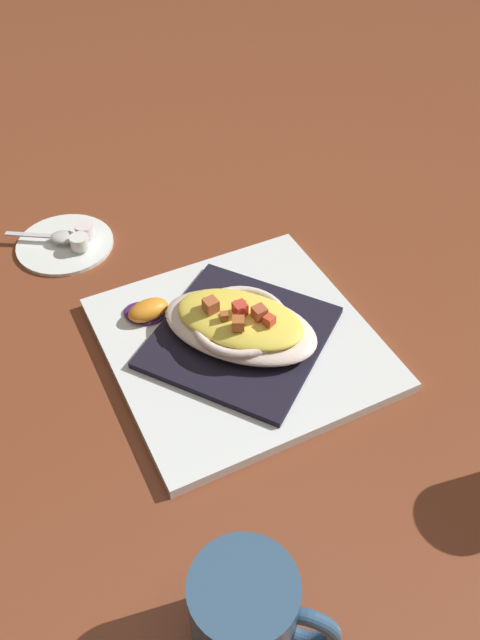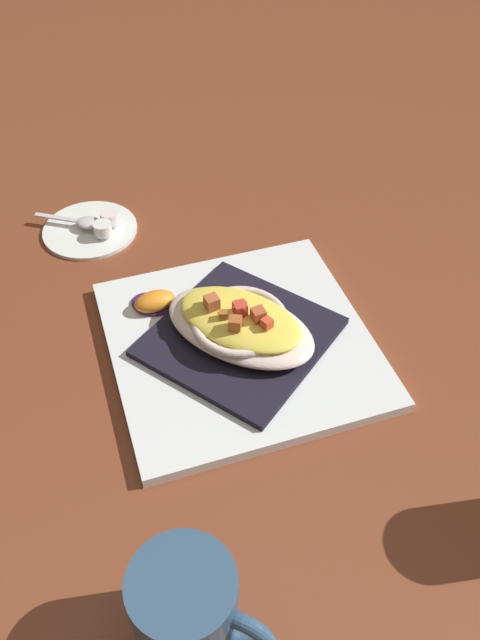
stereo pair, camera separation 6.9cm
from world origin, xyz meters
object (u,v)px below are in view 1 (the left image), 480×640
Objects in this scene: orange_garnish at (147,311)px; creamer_cup_1 at (85,230)px; gratin_dish at (240,323)px; spoon at (59,237)px; creamer_saucer at (65,243)px; square_plate at (240,343)px; coffee_mug at (246,615)px; creamer_cup_0 at (80,242)px.

orange_garnish is 0.18m from creamer_cup_1.
gratin_dish is 0.30m from spoon.
creamer_saucer is at bearing 23.78° from gratin_dish.
spoon is (0.19, 0.05, -0.01)m from orange_garnish.
creamer_cup_1 is at bearing 18.82° from square_plate.
coffee_mug is at bearing 152.66° from square_plate.
creamer_saucer is at bearing 23.80° from square_plate.
creamer_cup_1 reaches higher than creamer_saucer.
creamer_cup_0 is at bearing 9.58° from orange_garnish.
orange_garnish reaches higher than creamer_cup_0.
orange_garnish is 0.69× the size of spoon.
spoon is 3.63× the size of creamer_cup_0.
coffee_mug is at bearing 175.85° from creamer_cup_0.
gratin_dish is 8.19× the size of creamer_cup_1.
square_plate is at bearing -156.94° from creamer_cup_0.
orange_garnish is 0.19m from spoon.
gratin_dish is at bearing -155.65° from spoon.
square_plate is 4.68× the size of orange_garnish.
coffee_mug is at bearing 177.57° from creamer_saucer.
spoon is at bearing 56.51° from creamer_saucer.
orange_garnish is 0.62× the size of coffee_mug.
creamer_cup_1 is at bearing 18.80° from gratin_dish.
creamer_cup_0 reaches higher than square_plate.
creamer_cup_0 is at bearing -145.21° from spoon.
creamer_cup_1 is (0.26, 0.09, -0.02)m from gratin_dish.
creamer_cup_1 is (0.26, 0.09, 0.01)m from square_plate.
spoon reaches higher than creamer_saucer.
creamer_cup_1 is (0.53, -0.05, -0.02)m from coffee_mug.
creamer_saucer is (0.27, 0.12, -0.03)m from gratin_dish.
coffee_mug is 0.51m from creamer_cup_0.
square_plate is 0.31m from coffee_mug.
coffee_mug reaches higher than creamer_cup_1.
orange_garnish is at bearing 43.05° from gratin_dish.
spoon is (0.27, 0.12, 0.01)m from square_plate.
square_plate reaches higher than creamer_saucer.
square_plate is 2.23× the size of creamer_saucer.
creamer_saucer is 0.03m from creamer_cup_1.
spoon is 0.03m from creamer_cup_1.
coffee_mug is 4.04× the size of creamer_cup_1.
gratin_dish is at bearing -161.20° from creamer_cup_1.
coffee_mug reaches higher than creamer_cup_0.
coffee_mug is 0.77× the size of creamer_saucer.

